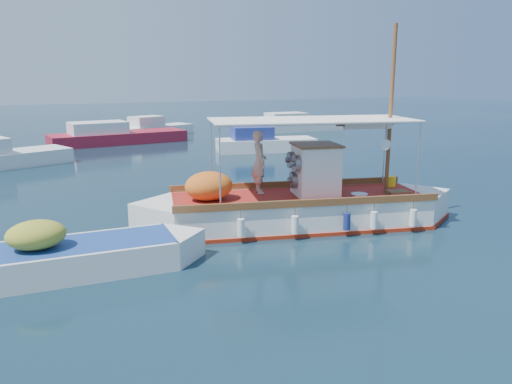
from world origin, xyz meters
name	(u,v)px	position (x,y,z in m)	size (l,w,h in m)	color
ground	(298,228)	(0.00, 0.00, 0.00)	(160.00, 160.00, 0.00)	black
fishing_caique	(296,207)	(0.13, 0.37, 0.58)	(10.35, 4.69, 6.51)	white
dinghy	(73,259)	(-6.81, -0.83, 0.34)	(6.59, 2.04, 1.61)	white
bg_boat_n	(115,137)	(-1.72, 23.30, 0.49)	(9.69, 3.85, 1.80)	maroon
bg_boat_ne	(263,143)	(6.30, 15.55, 0.49)	(6.57, 3.44, 1.80)	silver
bg_boat_e	(296,125)	(14.31, 25.42, 0.49)	(8.29, 2.78, 1.80)	silver
bg_boat_far_n	(154,130)	(2.07, 27.02, 0.49)	(6.46, 4.18, 1.80)	silver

